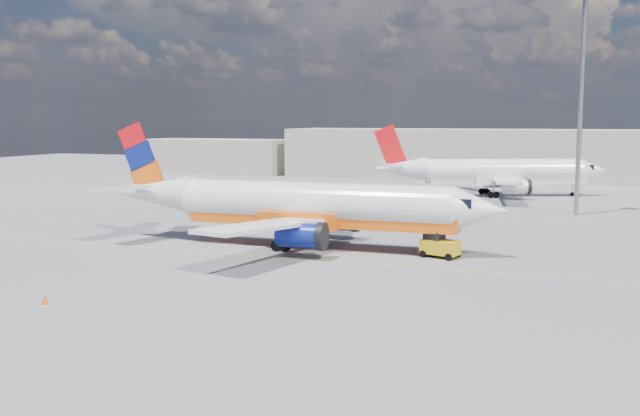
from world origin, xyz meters
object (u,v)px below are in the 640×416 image
(main_jet, at_px, (303,206))
(gse_tug, at_px, (439,245))
(second_jet, at_px, (496,172))
(traffic_cone, at_px, (45,300))

(main_jet, relative_size, gse_tug, 10.87)
(gse_tug, bearing_deg, second_jet, 107.90)
(second_jet, bearing_deg, traffic_cone, -126.79)
(main_jet, bearing_deg, second_jet, 75.59)
(second_jet, relative_size, traffic_cone, 47.99)
(traffic_cone, bearing_deg, gse_tug, 49.84)
(gse_tug, bearing_deg, traffic_cone, -113.29)
(gse_tug, bearing_deg, main_jet, -165.96)
(second_jet, relative_size, gse_tug, 10.18)
(main_jet, height_order, second_jet, main_jet)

